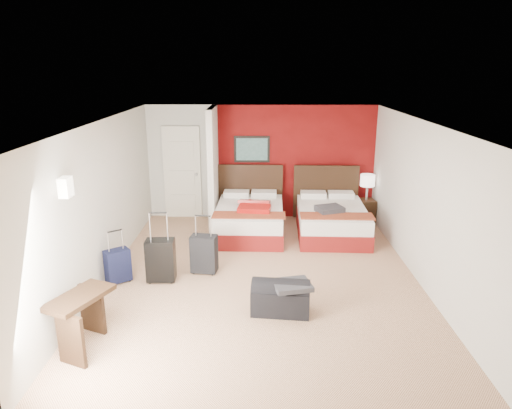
{
  "coord_description": "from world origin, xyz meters",
  "views": [
    {
      "loc": [
        -0.04,
        -6.96,
        3.32
      ],
      "look_at": [
        -0.09,
        0.8,
        1.0
      ],
      "focal_mm": 32.89,
      "sensor_mm": 36.0,
      "label": 1
    }
  ],
  "objects_px": {
    "bed_right": "(332,221)",
    "desk": "(82,321)",
    "suitcase_black": "(161,262)",
    "duffel_bag": "(281,299)",
    "suitcase_charcoal": "(204,255)",
    "nightstand": "(365,211)",
    "suitcase_navy": "(118,267)",
    "red_suitcase_open": "(254,206)",
    "bed_left": "(250,220)",
    "table_lamp": "(367,187)"
  },
  "relations": [
    {
      "from": "bed_right",
      "to": "nightstand",
      "type": "xyz_separation_m",
      "value": [
        0.86,
        0.79,
        -0.03
      ]
    },
    {
      "from": "suitcase_navy",
      "to": "desk",
      "type": "relative_size",
      "value": 0.62
    },
    {
      "from": "bed_right",
      "to": "red_suitcase_open",
      "type": "height_order",
      "value": "red_suitcase_open"
    },
    {
      "from": "red_suitcase_open",
      "to": "desk",
      "type": "distance_m",
      "value": 4.43
    },
    {
      "from": "suitcase_black",
      "to": "suitcase_navy",
      "type": "relative_size",
      "value": 1.29
    },
    {
      "from": "suitcase_charcoal",
      "to": "desk",
      "type": "xyz_separation_m",
      "value": [
        -1.23,
        -2.16,
        0.04
      ]
    },
    {
      "from": "bed_right",
      "to": "desk",
      "type": "height_order",
      "value": "desk"
    },
    {
      "from": "duffel_bag",
      "to": "suitcase_navy",
      "type": "bearing_deg",
      "value": 166.43
    },
    {
      "from": "bed_left",
      "to": "desk",
      "type": "xyz_separation_m",
      "value": [
        -1.94,
        -4.02,
        0.06
      ]
    },
    {
      "from": "suitcase_navy",
      "to": "red_suitcase_open",
      "type": "bearing_deg",
      "value": 7.26
    },
    {
      "from": "red_suitcase_open",
      "to": "desk",
      "type": "relative_size",
      "value": 1.02
    },
    {
      "from": "suitcase_black",
      "to": "suitcase_charcoal",
      "type": "xyz_separation_m",
      "value": [
        0.65,
        0.32,
        -0.03
      ]
    },
    {
      "from": "bed_right",
      "to": "nightstand",
      "type": "distance_m",
      "value": 1.17
    },
    {
      "from": "bed_left",
      "to": "suitcase_charcoal",
      "type": "height_order",
      "value": "suitcase_charcoal"
    },
    {
      "from": "table_lamp",
      "to": "suitcase_black",
      "type": "bearing_deg",
      "value": -142.81
    },
    {
      "from": "suitcase_charcoal",
      "to": "desk",
      "type": "relative_size",
      "value": 0.74
    },
    {
      "from": "suitcase_charcoal",
      "to": "suitcase_navy",
      "type": "relative_size",
      "value": 1.19
    },
    {
      "from": "table_lamp",
      "to": "desk",
      "type": "bearing_deg",
      "value": -133.04
    },
    {
      "from": "duffel_bag",
      "to": "desk",
      "type": "height_order",
      "value": "desk"
    },
    {
      "from": "bed_right",
      "to": "red_suitcase_open",
      "type": "distance_m",
      "value": 1.6
    },
    {
      "from": "suitcase_black",
      "to": "suitcase_charcoal",
      "type": "height_order",
      "value": "suitcase_black"
    },
    {
      "from": "bed_right",
      "to": "duffel_bag",
      "type": "relative_size",
      "value": 2.41
    },
    {
      "from": "suitcase_navy",
      "to": "duffel_bag",
      "type": "relative_size",
      "value": 0.65
    },
    {
      "from": "red_suitcase_open",
      "to": "bed_left",
      "type": "bearing_deg",
      "value": 141.83
    },
    {
      "from": "bed_left",
      "to": "suitcase_black",
      "type": "height_order",
      "value": "suitcase_black"
    },
    {
      "from": "suitcase_black",
      "to": "duffel_bag",
      "type": "distance_m",
      "value": 2.1
    },
    {
      "from": "nightstand",
      "to": "suitcase_navy",
      "type": "xyz_separation_m",
      "value": [
        -4.55,
        -2.99,
        0.0
      ]
    },
    {
      "from": "suitcase_charcoal",
      "to": "duffel_bag",
      "type": "distance_m",
      "value": 1.77
    },
    {
      "from": "nightstand",
      "to": "duffel_bag",
      "type": "height_order",
      "value": "nightstand"
    },
    {
      "from": "bed_right",
      "to": "table_lamp",
      "type": "xyz_separation_m",
      "value": [
        0.86,
        0.79,
        0.5
      ]
    },
    {
      "from": "nightstand",
      "to": "desk",
      "type": "height_order",
      "value": "desk"
    },
    {
      "from": "suitcase_black",
      "to": "duffel_bag",
      "type": "xyz_separation_m",
      "value": [
        1.86,
        -0.97,
        -0.13
      ]
    },
    {
      "from": "red_suitcase_open",
      "to": "suitcase_charcoal",
      "type": "height_order",
      "value": "red_suitcase_open"
    },
    {
      "from": "bed_left",
      "to": "suitcase_navy",
      "type": "bearing_deg",
      "value": -130.5
    },
    {
      "from": "red_suitcase_open",
      "to": "table_lamp",
      "type": "bearing_deg",
      "value": 26.24
    },
    {
      "from": "table_lamp",
      "to": "duffel_bag",
      "type": "height_order",
      "value": "table_lamp"
    },
    {
      "from": "nightstand",
      "to": "duffel_bag",
      "type": "bearing_deg",
      "value": -123.16
    },
    {
      "from": "red_suitcase_open",
      "to": "duffel_bag",
      "type": "relative_size",
      "value": 1.07
    },
    {
      "from": "table_lamp",
      "to": "suitcase_navy",
      "type": "relative_size",
      "value": 1.07
    },
    {
      "from": "table_lamp",
      "to": "duffel_bag",
      "type": "distance_m",
      "value": 4.44
    },
    {
      "from": "bed_left",
      "to": "nightstand",
      "type": "relative_size",
      "value": 3.75
    },
    {
      "from": "suitcase_black",
      "to": "desk",
      "type": "xyz_separation_m",
      "value": [
        -0.58,
        -1.83,
        0.02
      ]
    },
    {
      "from": "bed_right",
      "to": "duffel_bag",
      "type": "bearing_deg",
      "value": -108.3
    },
    {
      "from": "table_lamp",
      "to": "bed_right",
      "type": "bearing_deg",
      "value": -137.22
    },
    {
      "from": "bed_right",
      "to": "suitcase_charcoal",
      "type": "height_order",
      "value": "suitcase_charcoal"
    },
    {
      "from": "nightstand",
      "to": "table_lamp",
      "type": "height_order",
      "value": "table_lamp"
    },
    {
      "from": "suitcase_charcoal",
      "to": "bed_right",
      "type": "bearing_deg",
      "value": 46.59
    },
    {
      "from": "nightstand",
      "to": "duffel_bag",
      "type": "relative_size",
      "value": 0.64
    },
    {
      "from": "bed_left",
      "to": "suitcase_charcoal",
      "type": "relative_size",
      "value": 3.13
    },
    {
      "from": "bed_right",
      "to": "red_suitcase_open",
      "type": "relative_size",
      "value": 2.25
    }
  ]
}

